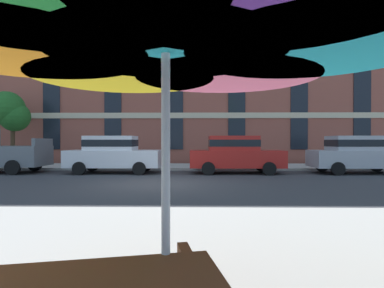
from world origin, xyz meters
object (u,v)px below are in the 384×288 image
at_px(sedan_white, 113,153).
at_px(sedan_red, 235,153).
at_px(sedan_silver, 357,153).
at_px(patio_umbrella, 166,25).
at_px(street_tree_left, 10,112).

bearing_deg(sedan_white, sedan_red, 0.00).
xyz_separation_m(sedan_silver, patio_umbrella, (-7.80, -12.70, 1.36)).
bearing_deg(street_tree_left, sedan_silver, -10.25).
height_order(sedan_silver, street_tree_left, street_tree_left).
bearing_deg(sedan_silver, street_tree_left, 169.75).
relative_size(sedan_silver, patio_umbrella, 1.20).
relative_size(street_tree_left, patio_umbrella, 1.23).
distance_m(sedan_silver, street_tree_left, 19.13).
bearing_deg(street_tree_left, sedan_red, -14.67).
xyz_separation_m(sedan_white, sedan_silver, (11.62, 0.00, 0.00)).
relative_size(sedan_red, patio_umbrella, 1.20).
bearing_deg(sedan_silver, sedan_white, 180.00).
distance_m(sedan_white, street_tree_left, 8.17).
xyz_separation_m(sedan_red, sedan_silver, (5.78, 0.00, 0.00)).
bearing_deg(sedan_white, patio_umbrella, -73.27).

